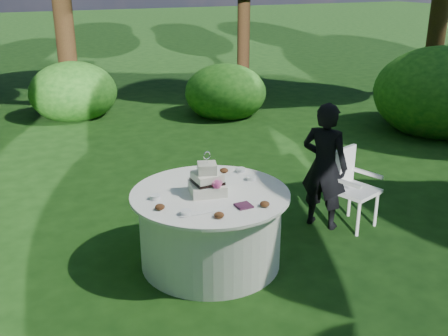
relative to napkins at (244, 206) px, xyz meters
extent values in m
plane|color=black|center=(-0.14, 0.43, -0.78)|extent=(80.00, 80.00, 0.00)
cube|color=#4A203B|center=(0.00, 0.00, 0.00)|extent=(0.14, 0.14, 0.02)
ellipsoid|color=white|center=(-0.38, 0.04, 0.00)|extent=(0.48, 0.07, 0.01)
imported|color=black|center=(1.37, 0.64, -0.05)|extent=(0.59, 0.64, 1.46)
cylinder|color=silver|center=(-0.14, 0.43, -0.41)|extent=(1.40, 1.40, 0.74)
cylinder|color=white|center=(-0.14, 0.43, -0.02)|extent=(1.56, 1.56, 0.03)
cube|color=white|center=(-0.17, 0.44, 0.04)|extent=(0.39, 0.39, 0.11)
cube|color=white|center=(-0.17, 0.44, 0.14)|extent=(0.25, 0.25, 0.11)
cube|color=silver|center=(-0.17, 0.44, 0.24)|extent=(0.22, 0.22, 0.11)
cube|color=black|center=(-0.17, 0.44, 0.11)|extent=(0.27, 0.27, 0.04)
sphere|color=#CE3C85|center=(-0.13, 0.29, 0.13)|extent=(0.09, 0.09, 0.09)
cylinder|color=silver|center=(-0.17, 0.44, 0.32)|extent=(0.01, 0.01, 0.05)
torus|color=silver|center=(-0.17, 0.44, 0.38)|extent=(0.08, 0.02, 0.08)
cube|color=white|center=(1.69, 0.46, -0.34)|extent=(0.56, 0.56, 0.04)
cube|color=white|center=(1.63, 0.66, -0.10)|extent=(0.44, 0.17, 0.45)
cylinder|color=silver|center=(1.57, 0.23, -0.57)|extent=(0.04, 0.04, 0.42)
cylinder|color=silver|center=(1.92, 0.34, -0.57)|extent=(0.04, 0.04, 0.42)
cylinder|color=white|center=(1.47, 0.58, -0.57)|extent=(0.04, 0.04, 0.42)
cylinder|color=silver|center=(1.81, 0.69, -0.57)|extent=(0.04, 0.04, 0.42)
cube|color=silver|center=(1.49, 0.40, -0.18)|extent=(0.15, 0.40, 0.04)
cube|color=white|center=(1.90, 0.52, -0.18)|extent=(0.15, 0.40, 0.04)
cylinder|color=white|center=(0.39, 0.81, 0.01)|extent=(0.10, 0.10, 0.04)
cylinder|color=white|center=(0.38, 0.55, 0.01)|extent=(0.10, 0.10, 0.04)
cylinder|color=white|center=(-0.67, 0.51, 0.01)|extent=(0.10, 0.10, 0.04)
cylinder|color=white|center=(-0.54, 0.07, 0.01)|extent=(0.10, 0.10, 0.04)
ellipsoid|color=#562D16|center=(0.22, 0.86, 0.02)|extent=(0.09, 0.09, 0.05)
ellipsoid|color=#562D16|center=(-0.30, -0.11, 0.02)|extent=(0.09, 0.09, 0.05)
ellipsoid|color=#562D16|center=(-0.71, 0.28, 0.02)|extent=(0.09, 0.09, 0.05)
ellipsoid|color=#562D16|center=(0.18, -0.08, 0.02)|extent=(0.09, 0.09, 0.05)
camera|label=1|loc=(-2.06, -3.85, 1.99)|focal=42.00mm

